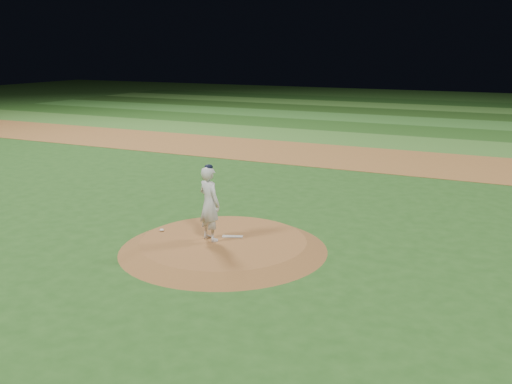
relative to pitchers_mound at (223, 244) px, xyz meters
name	(u,v)px	position (x,y,z in m)	size (l,w,h in m)	color
ground	(224,249)	(0.00, 0.00, -0.12)	(120.00, 120.00, 0.00)	#214C18
infield_dirt_band	(364,158)	(0.00, 14.00, -0.12)	(70.00, 6.00, 0.02)	brown
outfield_stripe_0	(390,142)	(0.00, 19.50, -0.12)	(70.00, 5.00, 0.02)	#3A6F28
outfield_stripe_1	(407,130)	(0.00, 24.50, -0.12)	(70.00, 5.00, 0.02)	#204B18
outfield_stripe_2	(421,121)	(0.00, 29.50, -0.12)	(70.00, 5.00, 0.02)	#326E28
outfield_stripe_3	(432,114)	(0.00, 34.50, -0.12)	(70.00, 5.00, 0.02)	#1E4315
outfield_stripe_4	(441,108)	(0.00, 39.50, -0.12)	(70.00, 5.00, 0.02)	#3C752A
outfield_stripe_5	(449,103)	(0.00, 44.50, -0.12)	(70.00, 5.00, 0.02)	#1A4014
pitchers_mound	(223,244)	(0.00, 0.00, 0.00)	(5.50, 5.50, 0.25)	brown
pitching_rubber	(232,236)	(0.10, 0.32, 0.14)	(0.55, 0.14, 0.03)	silver
rosin_bag	(162,230)	(-1.90, -0.08, 0.16)	(0.12, 0.12, 0.07)	silver
pitcher_on_mound	(209,203)	(-0.33, -0.13, 1.13)	(0.85, 0.72, 2.04)	silver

